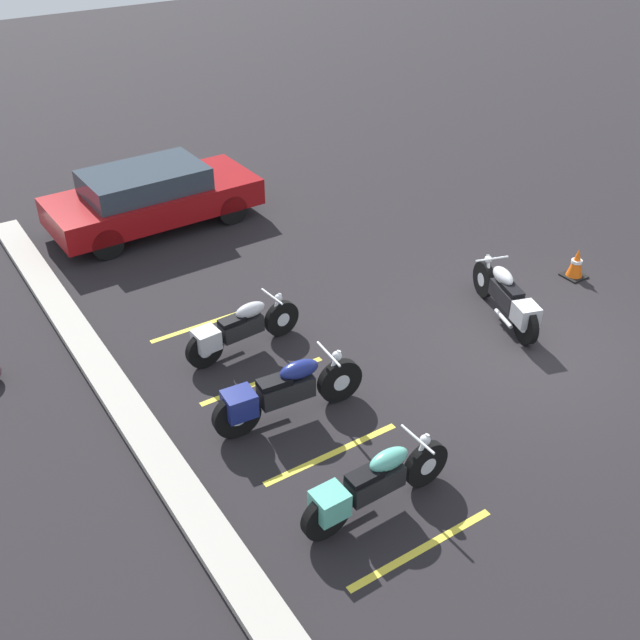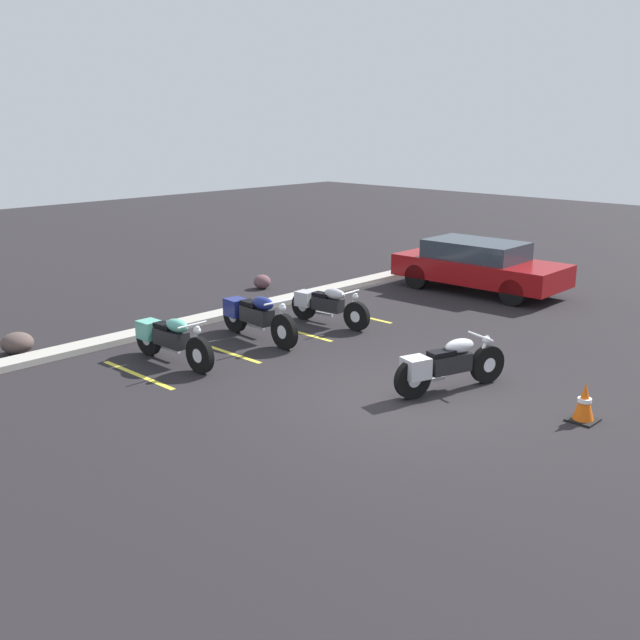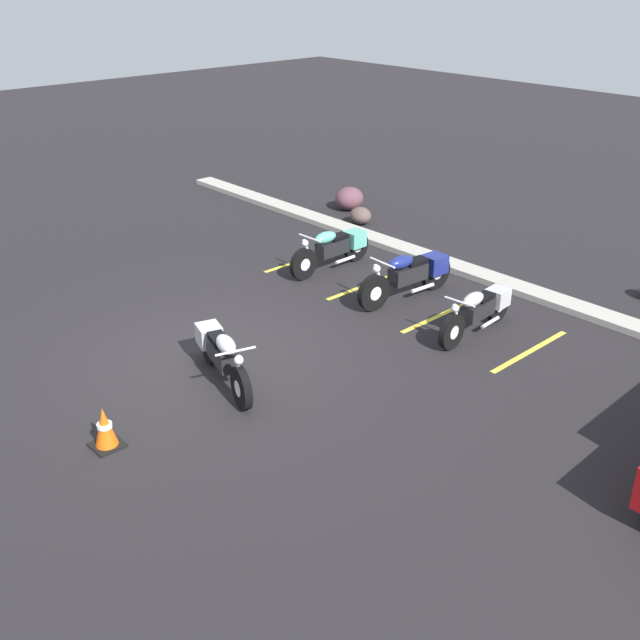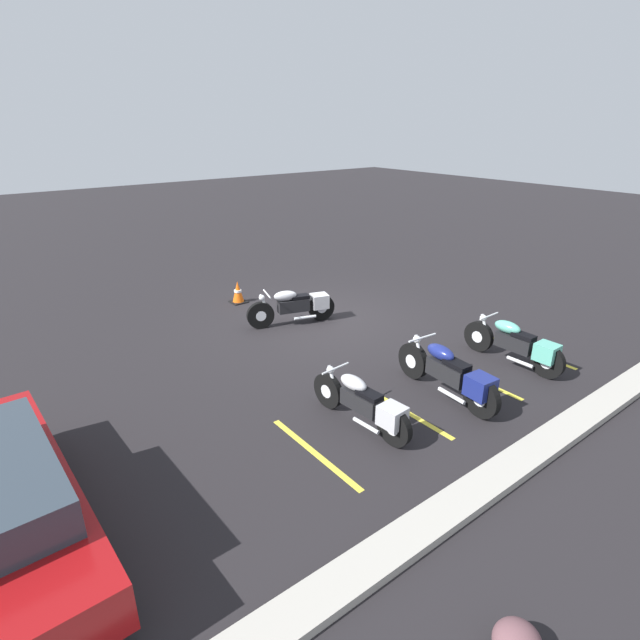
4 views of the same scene
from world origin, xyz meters
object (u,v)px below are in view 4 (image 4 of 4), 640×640
Objects in this scene: motorcycle_silver_featured at (296,306)px; parked_bike_0 at (517,344)px; parked_bike_2 at (364,403)px; parked_bike_1 at (451,374)px; traffic_cone at (238,293)px.

parked_bike_0 is at bearing 133.61° from motorcycle_silver_featured.
motorcycle_silver_featured reaches higher than parked_bike_2.
parked_bike_2 is (1.66, 4.24, -0.02)m from motorcycle_silver_featured.
motorcycle_silver_featured is 4.55m from parked_bike_2.
parked_bike_2 is at bearing 86.56° from parked_bike_1.
traffic_cone is at bearing 8.93° from parked_bike_1.
parked_bike_1 reaches higher than motorcycle_silver_featured.
parked_bike_0 is 2.07m from parked_bike_1.
parked_bike_2 is at bearing 78.69° from traffic_cone.
parked_bike_1 is 3.94× the size of traffic_cone.
traffic_cone is (2.59, -6.64, -0.18)m from parked_bike_0.
parked_bike_0 is at bearing 111.28° from traffic_cone.
parked_bike_1 is 6.68m from traffic_cone.
traffic_cone is at bearing 20.20° from parked_bike_0.
traffic_cone is at bearing -15.59° from parked_bike_2.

